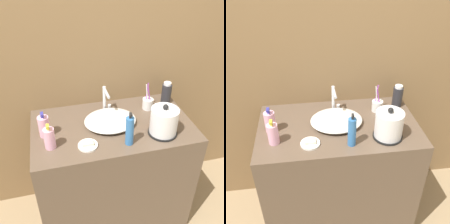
% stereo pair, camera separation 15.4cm
% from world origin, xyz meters
% --- Properties ---
extents(wall_back, '(6.00, 0.04, 2.60)m').
position_xyz_m(wall_back, '(0.00, 0.62, 1.30)').
color(wall_back, olive).
rests_on(wall_back, ground_plane).
extents(vanity_counter, '(1.04, 0.60, 0.86)m').
position_xyz_m(vanity_counter, '(0.00, 0.30, 0.43)').
color(vanity_counter, brown).
rests_on(vanity_counter, ground_plane).
extents(sink_basin, '(0.34, 0.29, 0.06)m').
position_xyz_m(sink_basin, '(-0.01, 0.32, 0.88)').
color(sink_basin, silver).
rests_on(sink_basin, vanity_counter).
extents(faucet, '(0.06, 0.15, 0.19)m').
position_xyz_m(faucet, '(-0.01, 0.47, 0.96)').
color(faucet, silver).
rests_on(faucet, vanity_counter).
extents(electric_kettle, '(0.18, 0.18, 0.21)m').
position_xyz_m(electric_kettle, '(0.28, 0.14, 0.94)').
color(electric_kettle, black).
rests_on(electric_kettle, vanity_counter).
extents(toothbrush_cup, '(0.08, 0.08, 0.19)m').
position_xyz_m(toothbrush_cup, '(0.29, 0.43, 0.90)').
color(toothbrush_cup, silver).
rests_on(toothbrush_cup, vanity_counter).
extents(lotion_bottle, '(0.07, 0.07, 0.17)m').
position_xyz_m(lotion_bottle, '(-0.43, 0.30, 0.93)').
color(lotion_bottle, '#EAA8C6').
rests_on(lotion_bottle, vanity_counter).
extents(shampoo_bottle, '(0.07, 0.07, 0.16)m').
position_xyz_m(shampoo_bottle, '(0.45, 0.48, 0.93)').
color(shampoo_bottle, '#28282D').
rests_on(shampoo_bottle, vanity_counter).
extents(mouthwash_bottle, '(0.06, 0.06, 0.17)m').
position_xyz_m(mouthwash_bottle, '(-0.40, 0.18, 0.92)').
color(mouthwash_bottle, '#EAA8C6').
rests_on(mouthwash_bottle, vanity_counter).
extents(hand_cream_bottle, '(0.05, 0.05, 0.22)m').
position_xyz_m(hand_cream_bottle, '(0.05, 0.10, 0.95)').
color(hand_cream_bottle, '#3370B7').
rests_on(hand_cream_bottle, vanity_counter).
extents(soap_dish, '(0.12, 0.12, 0.03)m').
position_xyz_m(soap_dish, '(-0.19, 0.13, 0.87)').
color(soap_dish, silver).
rests_on(soap_dish, vanity_counter).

